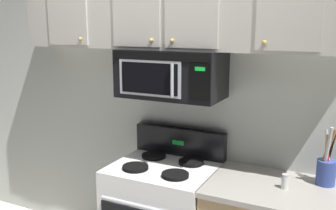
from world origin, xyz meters
The scene contains 5 objects.
back_wall centered at (0.00, 0.79, 1.35)m, with size 5.20×0.10×2.70m, color silver.
over_range_microwave centered at (0.00, 0.54, 1.58)m, with size 0.76×0.43×0.35m.
upper_cabinets centered at (0.00, 0.57, 2.02)m, with size 2.50×0.36×0.55m.
utensil_crock_blue centered at (1.10, 0.60, 1.01)m, with size 0.12×0.12×0.40m.
salt_shaker centered at (0.87, 0.42, 0.95)m, with size 0.05×0.05×0.10m.
Camera 1 is at (1.21, -1.94, 1.92)m, focal length 40.65 mm.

